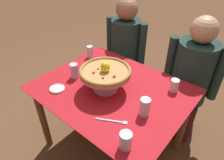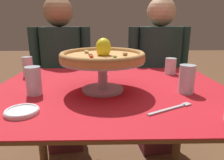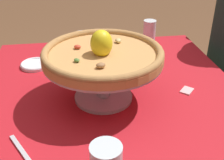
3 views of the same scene
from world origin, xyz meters
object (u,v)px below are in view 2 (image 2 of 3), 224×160
at_px(water_glass_back_right, 170,67).
at_px(side_plate, 22,111).
at_px(water_glass_side_right, 187,81).
at_px(water_glass_back_left, 28,68).
at_px(sugar_packet, 104,75).
at_px(pizza_stand, 103,70).
at_px(pizza, 103,55).
at_px(dinner_fork, 172,108).
at_px(water_glass_side_left, 34,82).
at_px(diner_right, 157,79).
at_px(diner_left, 63,79).

xyz_separation_m(water_glass_back_right, side_plate, (-0.70, -0.58, -0.03)).
distance_m(water_glass_side_right, water_glass_back_left, 0.90).
height_order(side_plate, sugar_packet, side_plate).
xyz_separation_m(pizza_stand, pizza, (0.00, -0.00, 0.07)).
bearing_deg(pizza_stand, water_glass_back_right, 37.85).
distance_m(pizza_stand, dinner_fork, 0.36).
relative_size(water_glass_back_left, sugar_packet, 2.38).
height_order(water_glass_back_left, side_plate, water_glass_back_left).
relative_size(water_glass_side_right, side_plate, 1.09).
relative_size(water_glass_side_left, side_plate, 1.06).
relative_size(pizza_stand, water_glass_back_right, 3.85).
distance_m(water_glass_side_left, dinner_fork, 0.60).
distance_m(pizza, water_glass_back_left, 0.55).
bearing_deg(diner_right, water_glass_side_left, -135.15).
bearing_deg(dinner_fork, side_plate, -177.12).
bearing_deg(pizza, water_glass_side_right, -5.97).
xyz_separation_m(water_glass_back_left, diner_right, (0.88, 0.40, -0.19)).
bearing_deg(water_glass_back_left, diner_left, 76.87).
relative_size(pizza, diner_left, 0.31).
height_order(side_plate, dinner_fork, side_plate).
distance_m(water_glass_side_left, side_plate, 0.21).
relative_size(water_glass_back_right, diner_right, 0.08).
height_order(water_glass_back_right, diner_right, diner_right).
height_order(pizza_stand, pizza, pizza).
xyz_separation_m(sugar_packet, diner_left, (-0.35, 0.42, -0.14)).
bearing_deg(side_plate, pizza_stand, 41.69).
relative_size(pizza_stand, side_plate, 3.19).
distance_m(water_glass_side_right, diner_left, 1.08).
distance_m(dinner_fork, diner_left, 1.14).
bearing_deg(sugar_packet, water_glass_side_left, -131.06).
height_order(water_glass_back_left, diner_left, diner_left).
height_order(pizza_stand, sugar_packet, pizza_stand).
distance_m(side_plate, diner_left, 0.99).
bearing_deg(pizza_stand, water_glass_side_right, -6.00).
bearing_deg(water_glass_back_right, sugar_packet, -176.82).
bearing_deg(water_glass_back_left, side_plate, -72.53).
bearing_deg(water_glass_side_right, diner_right, 86.43).
bearing_deg(dinner_fork, water_glass_back_right, 74.53).
distance_m(pizza, sugar_packet, 0.35).
bearing_deg(dinner_fork, pizza, 139.70).
height_order(pizza, water_glass_side_left, pizza).
xyz_separation_m(dinner_fork, sugar_packet, (-0.27, 0.53, -0.00)).
relative_size(water_glass_back_left, side_plate, 0.99).
bearing_deg(sugar_packet, pizza_stand, -89.88).
bearing_deg(water_glass_side_right, diner_left, 133.86).
bearing_deg(pizza_stand, dinner_fork, -40.31).
distance_m(pizza_stand, diner_left, 0.84).
height_order(pizza_stand, water_glass_side_right, pizza_stand).
bearing_deg(water_glass_back_right, pizza_stand, -142.15).
xyz_separation_m(pizza_stand, water_glass_back_left, (-0.45, 0.28, -0.05)).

